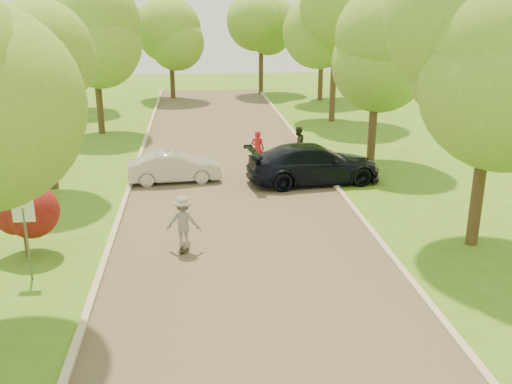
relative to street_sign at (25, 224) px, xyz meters
name	(u,v)px	position (x,y,z in m)	size (l,w,h in m)	color
ground	(270,353)	(5.80, -4.00, -1.56)	(100.00, 100.00, 0.00)	#4A711B
road	(239,217)	(5.80, 4.00, -1.56)	(8.00, 60.00, 0.01)	#4C4438
curb_left	(118,220)	(1.75, 4.00, -1.50)	(0.18, 60.00, 0.12)	#B2AD9E
curb_right	(356,211)	(9.85, 4.00, -1.50)	(0.18, 60.00, 0.12)	#B2AD9E
street_sign	(25,224)	(0.00, 0.00, 0.00)	(0.55, 0.06, 2.17)	#59595E
red_shrub	(23,221)	(-0.50, 1.50, -0.47)	(1.70, 1.70, 1.95)	#382619
tree_l_midb	(46,70)	(-1.01, 8.00, 3.02)	(4.30, 4.20, 6.62)	#382619
tree_l_far	(97,32)	(-0.59, 18.00, 3.90)	(4.92, 4.80, 7.79)	#382619
tree_r_mida	(503,56)	(12.82, 1.00, 3.97)	(5.13, 5.00, 7.95)	#382619
tree_r_midb	(382,54)	(12.40, 10.00, 3.32)	(4.51, 4.40, 7.01)	#382619
tree_r_far	(340,23)	(13.03, 20.00, 4.27)	(5.33, 5.20, 8.34)	#382619
tree_bg_a	(79,29)	(-2.98, 26.00, 3.75)	(5.12, 5.00, 7.72)	#382619
tree_bg_b	(326,23)	(14.02, 28.00, 3.97)	(5.12, 5.00, 7.95)	#382619
tree_bg_c	(173,30)	(3.01, 30.00, 3.46)	(4.92, 4.80, 7.33)	#382619
tree_bg_d	(264,25)	(10.02, 32.00, 3.75)	(5.12, 5.00, 7.72)	#382619
silver_sedan	(174,167)	(3.50, 8.36, -0.96)	(1.29, 3.69, 1.22)	#B5B5BA
dark_sedan	(314,164)	(9.10, 7.63, -0.78)	(2.20, 5.41, 1.57)	black
longboard	(184,247)	(3.97, 1.46, -1.48)	(0.35, 0.83, 0.09)	black
skateboarder	(183,222)	(3.97, 1.46, -0.68)	(1.01, 0.58, 1.57)	gray
person_striped	(258,149)	(7.11, 10.19, -0.74)	(0.60, 0.39, 1.64)	red
person_olive	(298,144)	(9.04, 10.94, -0.75)	(0.79, 0.62, 1.63)	#2C311D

